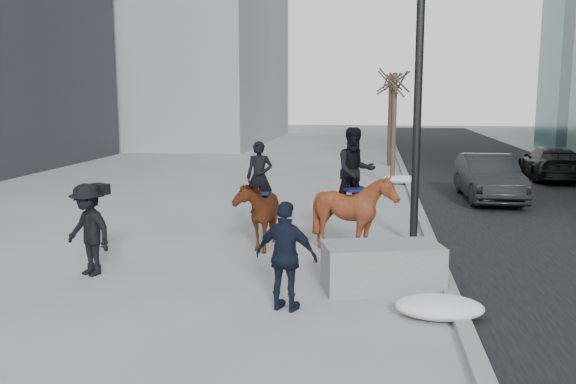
# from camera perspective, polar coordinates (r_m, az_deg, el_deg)

# --- Properties ---
(ground) EXTENTS (120.00, 120.00, 0.00)m
(ground) POSITION_cam_1_polar(r_m,az_deg,el_deg) (11.15, -0.87, -8.60)
(ground) COLOR gray
(ground) RESTS_ON ground
(road) EXTENTS (8.00, 90.00, 0.01)m
(road) POSITION_cam_1_polar(r_m,az_deg,el_deg) (21.46, 22.34, -0.69)
(road) COLOR black
(road) RESTS_ON ground
(curb) EXTENTS (0.25, 90.00, 0.12)m
(curb) POSITION_cam_1_polar(r_m,az_deg,el_deg) (20.81, 11.63, -0.33)
(curb) COLOR gray
(curb) RESTS_ON ground
(planter) EXTENTS (2.21, 1.46, 0.81)m
(planter) POSITION_cam_1_polar(r_m,az_deg,el_deg) (10.89, 8.79, -6.92)
(planter) COLOR gray
(planter) RESTS_ON ground
(car_near) EXTENTS (1.69, 4.54, 1.48)m
(car_near) POSITION_cam_1_polar(r_m,az_deg,el_deg) (20.79, 18.27, 1.29)
(car_near) COLOR black
(car_near) RESTS_ON ground
(car_far) EXTENTS (2.12, 4.73, 1.35)m
(car_far) POSITION_cam_1_polar(r_m,az_deg,el_deg) (26.82, 23.35, 2.51)
(car_far) COLOR black
(car_far) RESTS_ON ground
(tree_near) EXTENTS (1.20, 1.20, 4.69)m
(tree_near) POSITION_cam_1_polar(r_m,az_deg,el_deg) (23.60, 9.88, 6.39)
(tree_near) COLOR #372620
(tree_near) RESTS_ON ground
(tree_far) EXTENTS (1.20, 1.20, 4.86)m
(tree_far) POSITION_cam_1_polar(r_m,az_deg,el_deg) (29.94, 9.51, 7.10)
(tree_far) COLOR #34261E
(tree_far) RESTS_ON ground
(mounted_left) EXTENTS (0.86, 1.85, 2.37)m
(mounted_left) POSITION_cam_1_polar(r_m,az_deg,el_deg) (13.66, -2.77, -1.50)
(mounted_left) COLOR #542C10
(mounted_left) RESTS_ON ground
(mounted_right) EXTENTS (1.93, 2.03, 2.71)m
(mounted_right) POSITION_cam_1_polar(r_m,az_deg,el_deg) (13.04, 6.22, -1.14)
(mounted_right) COLOR #471E0E
(mounted_right) RESTS_ON ground
(feeder) EXTENTS (1.10, 0.98, 1.75)m
(feeder) POSITION_cam_1_polar(r_m,az_deg,el_deg) (9.61, -0.16, -6.05)
(feeder) COLOR black
(feeder) RESTS_ON ground
(camera_crew) EXTENTS (1.31, 1.11, 1.75)m
(camera_crew) POSITION_cam_1_polar(r_m,az_deg,el_deg) (12.08, -18.16, -3.33)
(camera_crew) COLOR black
(camera_crew) RESTS_ON ground
(lamppost) EXTENTS (0.25, 2.12, 9.09)m
(lamppost) POSITION_cam_1_polar(r_m,az_deg,el_deg) (14.23, 12.24, 15.36)
(lamppost) COLOR black
(lamppost) RESTS_ON ground
(snow_piles) EXTENTS (1.37, 15.32, 0.35)m
(snow_piles) POSITION_cam_1_polar(r_m,az_deg,el_deg) (16.87, 11.44, -2.10)
(snow_piles) COLOR silver
(snow_piles) RESTS_ON ground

